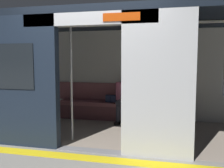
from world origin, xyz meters
The scene contains 9 objects.
ground_plane centered at (0.00, 0.00, 0.00)m, with size 60.00×60.00×0.00m, color gray.
platform_edge_strip centered at (0.00, 0.30, 0.00)m, with size 8.00×0.24×0.01m, color yellow.
train_car centered at (0.08, -1.16, 1.54)m, with size 6.40×2.64×2.34m.
bench_seat centered at (0.00, -2.13, 0.34)m, with size 2.99×0.44×0.44m.
person_seated centered at (-0.24, -2.07, 0.66)m, with size 0.55×0.70×1.17m.
handbag centered at (0.15, -2.17, 0.52)m, with size 0.26×0.15×0.17m.
book centered at (-0.59, -2.19, 0.45)m, with size 0.15×0.22×0.03m, color silver.
grab_pole_door centered at (0.48, -0.45, 1.10)m, with size 0.04×0.04×2.20m, color silver.
grab_pole_far centered at (-0.48, -0.58, 1.10)m, with size 0.04×0.04×2.20m, color silver.
Camera 1 is at (-1.27, 3.76, 1.50)m, focal length 39.83 mm.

